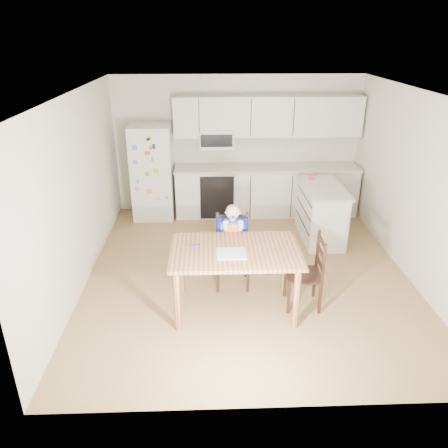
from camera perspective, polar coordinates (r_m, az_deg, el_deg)
room at (r=6.29m, az=2.92°, el=5.92°), size 4.52×5.01×2.51m
refrigerator at (r=8.05m, az=-9.30°, el=6.72°), size 0.72×0.70×1.70m
kitchen_run at (r=8.13m, az=5.37°, el=7.31°), size 3.37×0.62×2.15m
kitchen_island at (r=7.34m, az=12.55°, el=1.47°), size 0.65×1.23×0.91m
red_cup at (r=7.47m, az=11.41°, el=6.10°), size 0.08×0.08×0.11m
dining_table at (r=5.22m, az=1.48°, el=-4.45°), size 1.54×0.99×0.82m
napkin at (r=5.07m, az=0.94°, el=-3.88°), size 0.34×0.30×0.01m
toddler_spoon at (r=5.26m, az=-3.97°, el=-2.82°), size 0.12×0.06×0.02m
chair_booster at (r=5.78m, az=1.11°, el=-1.65°), size 0.44×0.44×1.16m
chair_side at (r=5.48m, az=11.38°, el=-5.59°), size 0.44×0.44×0.95m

